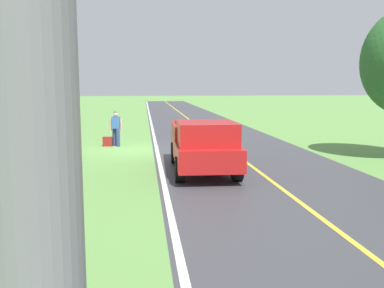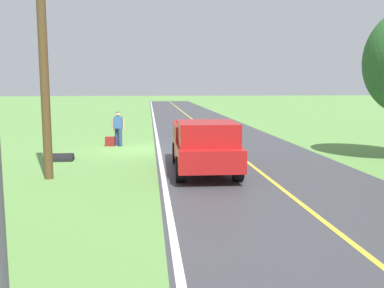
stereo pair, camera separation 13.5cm
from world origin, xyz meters
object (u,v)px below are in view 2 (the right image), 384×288
Objects in this scene: utility_pole_roadside at (43,48)px; hitchhiker_walking at (118,126)px; pickup_truck_passing at (205,145)px; suitcase_carried at (110,141)px.

hitchhiker_walking is at bearing -103.36° from utility_pole_roadside.
hitchhiker_walking is 0.32× the size of pickup_truck_passing.
suitcase_carried is at bearing -60.48° from pickup_truck_passing.
hitchhiker_walking is 0.21× the size of utility_pole_roadside.
pickup_truck_passing is at bearing 116.56° from hitchhiker_walking.
suitcase_carried is 8.33m from utility_pole_roadside.
pickup_truck_passing reaches higher than hitchhiker_walking.
suitcase_carried is 0.09× the size of pickup_truck_passing.
hitchhiker_walking is 8.13m from utility_pole_roadside.
suitcase_carried is 7.79m from pickup_truck_passing.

